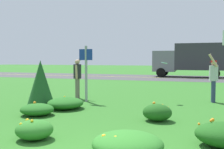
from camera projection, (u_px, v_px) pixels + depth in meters
name	position (u px, v px, depth m)	size (l,w,h in m)	color
ground_plane	(172.00, 92.00, 14.05)	(120.00, 120.00, 0.00)	#2D6B23
highway_strip	(185.00, 78.00, 24.41)	(120.00, 8.13, 0.01)	#424244
highway_center_stripe	(185.00, 78.00, 24.41)	(120.00, 0.16, 0.00)	yellow
daylily_clump_front_left	(37.00, 109.00, 8.19)	(1.02, 0.96, 0.41)	#23661E
daylily_clump_front_center	(34.00, 130.00, 5.72)	(0.80, 0.77, 0.46)	#2D7526
daylily_clump_mid_center	(157.00, 112.00, 7.45)	(0.80, 0.73, 0.50)	#1E5619
daylily_clump_mid_right	(65.00, 103.00, 9.28)	(1.23, 1.29, 0.40)	#23661E
daylily_clump_mid_left	(127.00, 144.00, 4.75)	(1.28, 1.21, 0.41)	#2D7526
sign_post_near_path	(86.00, 68.00, 10.81)	(0.56, 0.10, 2.24)	#93969B
evergreen_shrub_side	(41.00, 83.00, 9.74)	(1.00, 1.00, 1.67)	#1E5123
person_thrower_dark_shirt	(77.00, 75.00, 11.69)	(0.38, 0.51, 1.98)	#232328
person_catcher_red_cap_gray_shirt	(214.00, 77.00, 10.62)	(0.39, 0.52, 1.92)	#B2B2B7
frisbee_pale_blue	(164.00, 63.00, 10.68)	(0.25, 0.25, 0.09)	#ADD6E5
box_truck_gray	(190.00, 58.00, 25.93)	(6.70, 2.46, 3.20)	slate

